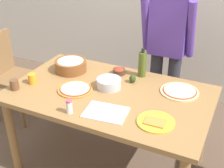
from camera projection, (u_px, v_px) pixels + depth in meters
ground at (110, 164)px, 2.78m from camera, size 8.00×8.00×0.00m
dining_table at (109, 102)px, 2.46m from camera, size 1.60×0.96×0.76m
person_cook at (167, 44)px, 2.83m from camera, size 0.49×0.25×1.62m
chair_wooden_left at (9, 72)px, 3.23m from camera, size 0.41×0.41×0.95m
pizza_raw_on_board at (180, 91)px, 2.41m from camera, size 0.30×0.30×0.02m
pizza_cooked_on_tray at (75, 89)px, 2.44m from camera, size 0.28×0.28×0.02m
plate_with_slice at (156, 122)px, 2.05m from camera, size 0.26×0.26×0.02m
popcorn_bowl at (71, 65)px, 2.72m from camera, size 0.28×0.28×0.11m
mixing_bowl_steel at (109, 83)px, 2.46m from camera, size 0.20×0.20×0.08m
small_sauce_bowl at (119, 71)px, 2.68m from camera, size 0.11×0.11×0.06m
olive_oil_bottle at (142, 64)px, 2.61m from camera, size 0.07×0.07×0.26m
cup_orange at (32, 79)px, 2.52m from camera, size 0.07×0.07×0.08m
cup_small_brown at (14, 85)px, 2.43m from camera, size 0.07×0.07×0.08m
salt_shaker at (69, 107)px, 2.13m from camera, size 0.04×0.04×0.11m
cutting_board_white at (106, 112)px, 2.15m from camera, size 0.32×0.25×0.01m
avocado at (133, 79)px, 2.54m from camera, size 0.06×0.06×0.07m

